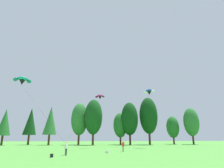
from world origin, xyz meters
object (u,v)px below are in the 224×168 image
(backpack, at_px, (52,156))
(picnic_cooler, at_px, (107,152))
(kite_flyer_near, at_px, (66,147))
(parafoil_kite_high_magenta, at_px, (100,97))
(parafoil_kite_mid_blue_white, at_px, (149,92))
(parafoil_kite_far_teal, at_px, (22,80))
(kite_flyer_mid, at_px, (123,145))

(backpack, relative_size, picnic_cooler, 0.77)
(kite_flyer_near, height_order, picnic_cooler, kite_flyer_near)
(parafoil_kite_high_magenta, bearing_deg, kite_flyer_near, -106.00)
(parafoil_kite_high_magenta, height_order, picnic_cooler, parafoil_kite_high_magenta)
(parafoil_kite_mid_blue_white, distance_m, picnic_cooler, 22.12)
(parafoil_kite_high_magenta, bearing_deg, picnic_cooler, -88.62)
(parafoil_kite_far_teal, distance_m, picnic_cooler, 26.70)
(parafoil_kite_far_teal, height_order, picnic_cooler, parafoil_kite_far_teal)
(kite_flyer_mid, height_order, parafoil_kite_far_teal, parafoil_kite_far_teal)
(kite_flyer_near, height_order, parafoil_kite_far_teal, parafoil_kite_far_teal)
(parafoil_kite_mid_blue_white, height_order, picnic_cooler, parafoil_kite_mid_blue_white)
(backpack, height_order, picnic_cooler, backpack)
(kite_flyer_mid, bearing_deg, picnic_cooler, -139.63)
(backpack, xyz_separation_m, picnic_cooler, (7.05, 5.51, -0.03))
(kite_flyer_near, height_order, backpack, kite_flyer_near)
(backpack, bearing_deg, kite_flyer_near, 35.72)
(kite_flyer_mid, bearing_deg, parafoil_kite_high_magenta, 103.85)
(backpack, bearing_deg, kite_flyer_mid, 15.65)
(kite_flyer_mid, distance_m, parafoil_kite_mid_blue_white, 18.74)
(parafoil_kite_mid_blue_white, height_order, parafoil_kite_far_teal, parafoil_kite_far_teal)
(parafoil_kite_mid_blue_white, distance_m, backpack, 29.73)
(backpack, bearing_deg, picnic_cooler, 14.96)
(kite_flyer_near, xyz_separation_m, parafoil_kite_high_magenta, (5.32, 18.55, 10.80))
(kite_flyer_mid, height_order, parafoil_kite_high_magenta, parafoil_kite_high_magenta)
(kite_flyer_near, bearing_deg, parafoil_kite_mid_blue_white, 44.52)
(parafoil_kite_mid_blue_white, bearing_deg, parafoil_kite_high_magenta, 172.70)
(kite_flyer_mid, height_order, picnic_cooler, kite_flyer_mid)
(backpack, bearing_deg, parafoil_kite_far_teal, 97.54)
(kite_flyer_mid, xyz_separation_m, backpack, (-9.86, -7.90, -0.80))
(parafoil_kite_high_magenta, height_order, backpack, parafoil_kite_high_magenta)
(parafoil_kite_far_teal, bearing_deg, parafoil_kite_high_magenta, 6.64)
(kite_flyer_near, relative_size, kite_flyer_mid, 1.00)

